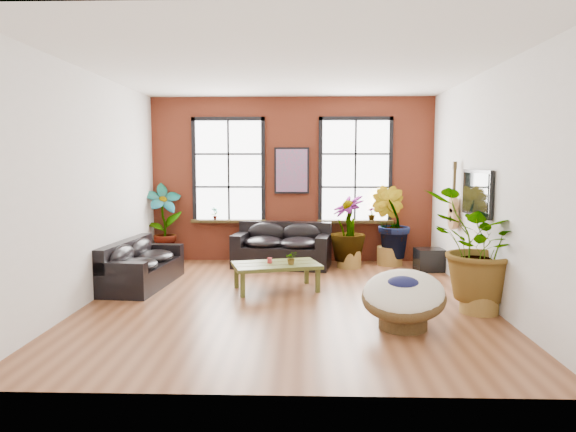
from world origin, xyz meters
The scene contains 19 objects.
room centered at (0.00, 0.15, 1.75)m, with size 6.04×6.54×3.54m.
sofa_back centered at (-0.18, 2.63, 0.40)m, with size 2.06×1.23×0.89m.
sofa_left centered at (-2.57, 0.89, 0.35)m, with size 0.98×2.03×0.78m.
coffee_table centered at (-0.20, 0.64, 0.40)m, with size 1.57×1.16×0.54m.
papasan_chair centered at (1.54, -1.28, 0.41)m, with size 1.33×1.34×0.80m.
poster centered at (0.00, 3.18, 1.95)m, with size 0.74×0.06×0.98m.
tv_wall_unit centered at (2.93, 0.60, 1.54)m, with size 0.13×1.86×1.20m.
media_box centered at (2.73, 2.26, 0.22)m, with size 0.57×0.49×0.44m.
pot_back_left centered at (-2.72, 2.96, 0.18)m, with size 0.58×0.58×0.37m.
pot_back_right centered at (2.05, 2.84, 0.19)m, with size 0.65×0.65×0.38m.
pot_right_wall centered at (2.75, -0.56, 0.20)m, with size 0.67×0.67×0.39m.
pot_mid centered at (1.18, 2.54, 0.18)m, with size 0.63×0.63×0.36m.
floor_plant_back_left centered at (-2.71, 2.93, 0.92)m, with size 0.81×0.55×1.54m, color #103E12.
floor_plant_back_right centered at (2.06, 2.86, 0.89)m, with size 0.82×0.66×1.49m, color #103E12.
floor_plant_right_wall centered at (2.73, -0.55, 0.95)m, with size 1.43×1.24×1.59m, color #103E12.
floor_plant_mid centered at (1.15, 2.58, 0.80)m, with size 0.74×0.74×1.32m, color #103E12.
table_plant centered at (0.06, 0.58, 0.56)m, with size 0.20×0.17×0.22m, color #103E12.
sill_plant_left centered at (-1.65, 3.13, 1.04)m, with size 0.14×0.10×0.27m, color #103E12.
sill_plant_right centered at (1.70, 3.13, 1.04)m, with size 0.15×0.15×0.27m, color #103E12.
Camera 1 is at (0.25, -7.74, 2.13)m, focal length 32.00 mm.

